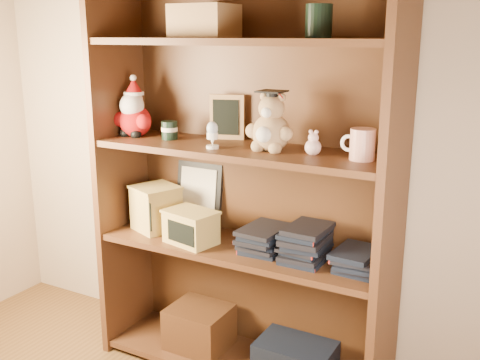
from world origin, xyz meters
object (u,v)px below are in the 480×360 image
at_px(teacher_mug, 362,144).
at_px(treats_box, 156,208).
at_px(bookcase, 246,187).
at_px(grad_teddy_bear, 270,127).

xyz_separation_m(teacher_mug, treats_box, (-0.88, -0.00, -0.36)).
height_order(bookcase, teacher_mug, bookcase).
xyz_separation_m(grad_teddy_bear, teacher_mug, (0.34, 0.01, -0.03)).
bearing_deg(grad_teddy_bear, bookcase, 156.61).
distance_m(bookcase, treats_box, 0.43).
relative_size(bookcase, teacher_mug, 13.26).
xyz_separation_m(bookcase, treats_box, (-0.41, -0.05, -0.13)).
bearing_deg(treats_box, teacher_mug, 0.05).
bearing_deg(grad_teddy_bear, treats_box, 179.37).
relative_size(grad_teddy_bear, treats_box, 0.99).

